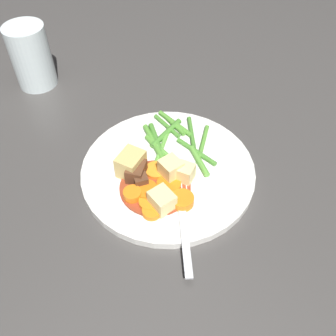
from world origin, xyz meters
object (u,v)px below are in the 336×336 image
object	(u,v)px
carrot_slice_1	(132,194)
meat_chunk_1	(141,181)
water_glass	(31,56)
potato_chunk_0	(162,201)
potato_chunk_3	(183,174)
potato_chunk_1	(171,169)
meat_chunk_0	(136,172)
carrot_slice_0	(156,171)
carrot_slice_3	(169,185)
carrot_slice_6	(152,211)
potato_chunk_2	(131,164)
fork	(182,214)
carrot_slice_4	(150,202)
carrot_slice_5	(145,190)
carrot_slice_2	(182,200)
dinner_plate	(168,171)

from	to	relation	value
carrot_slice_1	meat_chunk_1	world-z (taller)	meat_chunk_1
carrot_slice_1	water_glass	size ratio (longest dim) A/B	0.22
potato_chunk_0	potato_chunk_3	bearing A→B (deg)	-170.75
potato_chunk_1	meat_chunk_0	bearing A→B (deg)	-44.73
carrot_slice_0	carrot_slice_3	bearing A→B (deg)	77.49
carrot_slice_3	carrot_slice_6	size ratio (longest dim) A/B	1.30
water_glass	potato_chunk_2	bearing A→B (deg)	80.87
potato_chunk_0	fork	distance (m)	0.03
potato_chunk_0	fork	size ratio (longest dim) A/B	0.24
potato_chunk_3	carrot_slice_4	bearing A→B (deg)	-5.58
carrot_slice_0	potato_chunk_3	distance (m)	0.04
potato_chunk_2	fork	size ratio (longest dim) A/B	0.29
potato_chunk_1	carrot_slice_1	bearing A→B (deg)	-12.75
carrot_slice_5	potato_chunk_3	xyz separation A→B (m)	(-0.05, 0.02, 0.01)
fork	potato_chunk_3	bearing A→B (deg)	-140.60
potato_chunk_0	carrot_slice_3	bearing A→B (deg)	-152.85
carrot_slice_2	meat_chunk_1	world-z (taller)	meat_chunk_1
water_glass	potato_chunk_0	bearing A→B (deg)	80.24
potato_chunk_0	potato_chunk_2	size ratio (longest dim) A/B	0.81
carrot_slice_3	dinner_plate	bearing A→B (deg)	-136.45
potato_chunk_1	fork	xyz separation A→B (m)	(0.04, 0.06, -0.01)
meat_chunk_1	carrot_slice_1	bearing A→B (deg)	13.51
carrot_slice_5	carrot_slice_6	size ratio (longest dim) A/B	1.26
potato_chunk_0	potato_chunk_1	bearing A→B (deg)	-150.87
carrot_slice_5	potato_chunk_2	distance (m)	0.05
potato_chunk_1	meat_chunk_0	size ratio (longest dim) A/B	0.97
carrot_slice_1	meat_chunk_0	bearing A→B (deg)	-145.29
carrot_slice_1	carrot_slice_2	xyz separation A→B (m)	(-0.04, 0.06, -0.00)
carrot_slice_1	carrot_slice_6	size ratio (longest dim) A/B	0.96
carrot_slice_5	fork	world-z (taller)	carrot_slice_5
carrot_slice_2	fork	distance (m)	0.02
carrot_slice_4	fork	size ratio (longest dim) A/B	0.23
carrot_slice_2	potato_chunk_1	size ratio (longest dim) A/B	1.00
meat_chunk_0	dinner_plate	bearing A→B (deg)	155.24
dinner_plate	meat_chunk_0	size ratio (longest dim) A/B	7.89
carrot_slice_4	potato_chunk_1	bearing A→B (deg)	-168.16
carrot_slice_3	potato_chunk_2	bearing A→B (deg)	-74.47
carrot_slice_6	potato_chunk_0	xyz separation A→B (m)	(-0.02, 0.00, 0.01)
potato_chunk_3	water_glass	size ratio (longest dim) A/B	0.23
carrot_slice_1	carrot_slice_2	world-z (taller)	same
water_glass	dinner_plate	bearing A→B (deg)	88.84
carrot_slice_2	meat_chunk_1	xyz separation A→B (m)	(0.02, -0.06, 0.00)
carrot_slice_1	potato_chunk_0	xyz separation A→B (m)	(-0.02, 0.04, 0.01)
carrot_slice_1	water_glass	bearing A→B (deg)	-103.51
carrot_slice_0	potato_chunk_1	distance (m)	0.03
carrot_slice_2	carrot_slice_4	xyz separation A→B (m)	(0.03, -0.03, -0.00)
carrot_slice_0	meat_chunk_0	size ratio (longest dim) A/B	0.96
potato_chunk_3	water_glass	xyz separation A→B (m)	(-0.01, -0.37, 0.03)
dinner_plate	potato_chunk_2	xyz separation A→B (m)	(0.04, -0.03, 0.02)
potato_chunk_1	potato_chunk_3	world-z (taller)	potato_chunk_1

